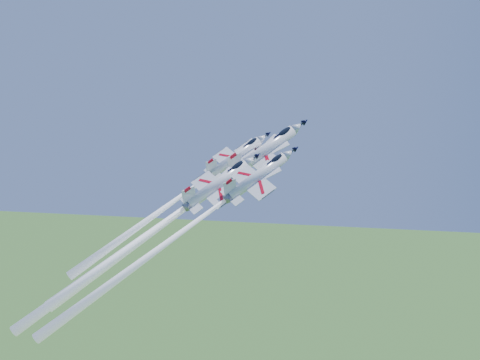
% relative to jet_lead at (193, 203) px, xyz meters
% --- Properties ---
extents(jet_lead, '(33.96, 29.16, 36.83)m').
position_rel_jet_lead_xyz_m(jet_lead, '(0.00, 0.00, 0.00)').
color(jet_lead, white).
extents(jet_left, '(26.64, 22.82, 28.81)m').
position_rel_jet_lead_xyz_m(jet_left, '(-2.52, 0.67, 0.81)').
color(jet_left, white).
extents(jet_right, '(30.42, 26.42, 33.53)m').
position_rel_jet_lead_xyz_m(jet_right, '(0.79, -10.02, -2.46)').
color(jet_right, white).
extents(jet_slot, '(29.79, 25.53, 32.23)m').
position_rel_jet_lead_xyz_m(jet_slot, '(-5.33, -7.77, -3.56)').
color(jet_slot, white).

